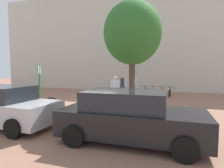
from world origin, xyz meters
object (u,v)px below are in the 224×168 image
object	(u,v)px
parking_sign_post	(39,80)
person_shirt_blue	(131,86)
tree_sidewalk	(132,33)
person_suited_navy	(122,85)
bike_at_sign	(42,103)
bollard_steel	(136,93)
car_black_suv	(130,117)
bike_rack_cluster	(157,92)
car_silver_sedan	(3,106)
person_shirt_white	(133,84)
person_casual_tan	(115,88)

from	to	relation	value
parking_sign_post	person_shirt_blue	distance (m)	6.08
tree_sidewalk	person_suited_navy	world-z (taller)	tree_sidewalk
tree_sidewalk	parking_sign_post	size ratio (longest dim) A/B	2.13
tree_sidewalk	bike_at_sign	size ratio (longest dim) A/B	3.25
bollard_steel	person_shirt_blue	bearing A→B (deg)	-123.87
car_black_suv	tree_sidewalk	bearing A→B (deg)	99.57
bike_rack_cluster	person_suited_navy	world-z (taller)	person_suited_navy
tree_sidewalk	person_suited_navy	bearing A→B (deg)	107.79
person_shirt_blue	car_black_suv	xyz separation A→B (m)	(1.39, -7.42, -0.23)
car_black_suv	car_silver_sedan	bearing A→B (deg)	177.84
car_silver_sedan	person_shirt_white	bearing A→B (deg)	68.72
person_shirt_white	tree_sidewalk	bearing A→B (deg)	-80.66
bollard_steel	person_casual_tan	bearing A→B (deg)	-117.17
bollard_steel	person_shirt_blue	xyz separation A→B (m)	(-0.31, -0.46, 0.53)
person_shirt_white	car_silver_sedan	bearing A→B (deg)	-111.28
parking_sign_post	bike_at_sign	bearing A→B (deg)	99.72
car_silver_sedan	car_black_suv	bearing A→B (deg)	-2.16
person_shirt_white	car_silver_sedan	distance (m)	9.65
bike_rack_cluster	person_shirt_blue	xyz separation A→B (m)	(-1.64, -2.49, 0.64)
bike_rack_cluster	person_suited_navy	distance (m)	2.95
parking_sign_post	person_casual_tan	world-z (taller)	parking_sign_post
bike_rack_cluster	car_silver_sedan	world-z (taller)	car_silver_sedan
tree_sidewalk	bike_at_sign	distance (m)	6.00
parking_sign_post	bollard_steel	distance (m)	6.70
car_black_suv	bike_rack_cluster	bearing A→B (deg)	88.54
person_suited_navy	car_black_suv	world-z (taller)	person_suited_navy
parking_sign_post	person_suited_navy	world-z (taller)	parking_sign_post
person_casual_tan	car_silver_sedan	bearing A→B (deg)	-117.12
bike_rack_cluster	bollard_steel	xyz separation A→B (m)	(-1.33, -2.03, 0.10)
person_casual_tan	person_shirt_blue	distance (m)	1.67
bollard_steel	person_shirt_blue	world-z (taller)	person_shirt_blue
parking_sign_post	person_shirt_white	size ratio (longest dim) A/B	1.43
person_casual_tan	car_silver_sedan	distance (m)	6.43
parking_sign_post	bike_rack_cluster	size ratio (longest dim) A/B	0.93
bike_at_sign	person_suited_navy	xyz separation A→B (m)	(3.15, 5.46, 0.63)
person_shirt_blue	car_black_suv	size ratio (longest dim) A/B	0.40
bollard_steel	person_shirt_white	distance (m)	1.47
parking_sign_post	person_suited_navy	size ratio (longest dim) A/B	1.43
tree_sidewalk	bike_rack_cluster	world-z (taller)	tree_sidewalk
person_suited_navy	person_shirt_blue	size ratio (longest dim) A/B	1.00
bike_rack_cluster	bollard_steel	distance (m)	2.43
bollard_steel	parking_sign_post	bearing A→B (deg)	-130.88
car_black_suv	person_suited_navy	bearing A→B (deg)	104.96
parking_sign_post	car_black_suv	bearing A→B (deg)	-28.18
bike_at_sign	bollard_steel	xyz separation A→B (m)	(4.35, 4.80, 0.10)
bike_at_sign	person_suited_navy	size ratio (longest dim) A/B	0.94
person_casual_tan	bollard_steel	bearing A→B (deg)	62.83
tree_sidewalk	car_black_suv	xyz separation A→B (m)	(0.51, -3.01, -3.02)
bollard_steel	person_suited_navy	world-z (taller)	person_suited_navy
bike_rack_cluster	car_black_suv	world-z (taller)	car_black_suv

